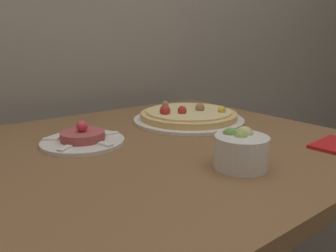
# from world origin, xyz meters

# --- Properties ---
(dining_table) EXTENTS (1.04, 0.89, 0.72)m
(dining_table) POSITION_xyz_m (0.00, 0.44, 0.62)
(dining_table) COLOR brown
(dining_table) RESTS_ON ground_plane
(pizza_plate) EXTENTS (0.36, 0.36, 0.06)m
(pizza_plate) POSITION_xyz_m (0.24, 0.57, 0.74)
(pizza_plate) COLOR silver
(pizza_plate) RESTS_ON dining_table
(tartare_plate) EXTENTS (0.21, 0.21, 0.06)m
(tartare_plate) POSITION_xyz_m (-0.14, 0.55, 0.74)
(tartare_plate) COLOR silver
(tartare_plate) RESTS_ON dining_table
(small_bowl) EXTENTS (0.11, 0.11, 0.08)m
(small_bowl) POSITION_xyz_m (0.06, 0.20, 0.76)
(small_bowl) COLOR silver
(small_bowl) RESTS_ON dining_table
(napkin) EXTENTS (0.14, 0.09, 0.01)m
(napkin) POSITION_xyz_m (0.36, 0.15, 0.73)
(napkin) COLOR red
(napkin) RESTS_ON dining_table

